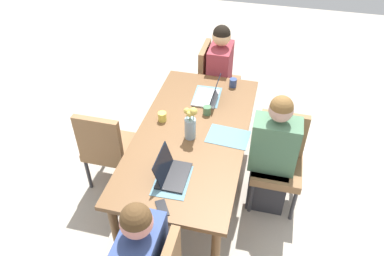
{
  "coord_description": "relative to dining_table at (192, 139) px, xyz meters",
  "views": [
    {
      "loc": [
        2.46,
        0.61,
        2.87
      ],
      "look_at": [
        0.0,
        0.0,
        0.77
      ],
      "focal_mm": 35.21,
      "sensor_mm": 36.0,
      "label": 1
    }
  ],
  "objects": [
    {
      "name": "flower_vase",
      "position": [
        0.06,
        0.0,
        0.22
      ],
      "size": [
        0.1,
        0.12,
        0.32
      ],
      "color": "#8EA8B7",
      "rests_on": "dining_table"
    },
    {
      "name": "coffee_mug_near_left",
      "position": [
        -0.82,
        0.23,
        0.12
      ],
      "size": [
        0.08,
        0.08,
        0.09
      ],
      "primitive_type": "cylinder",
      "color": "#33477A",
      "rests_on": "dining_table"
    },
    {
      "name": "chair_far_left_near",
      "position": [
        -0.12,
        0.78,
        -0.15
      ],
      "size": [
        0.44,
        0.44,
        0.9
      ],
      "color": "olive",
      "rests_on": "ground_plane"
    },
    {
      "name": "coffee_mug_near_right",
      "position": [
        -0.1,
        -0.3,
        0.12
      ],
      "size": [
        0.08,
        0.08,
        0.08
      ],
      "primitive_type": "cylinder",
      "color": "#DBC64C",
      "rests_on": "dining_table"
    },
    {
      "name": "chair_near_right_near",
      "position": [
        0.12,
        -0.79,
        -0.15
      ],
      "size": [
        0.44,
        0.44,
        0.9
      ],
      "color": "olive",
      "rests_on": "ground_plane"
    },
    {
      "name": "placemat_far_left_near",
      "position": [
        -0.02,
        0.32,
        0.08
      ],
      "size": [
        0.28,
        0.38,
        0.0
      ],
      "primitive_type": "cube",
      "rotation": [
        0.0,
        0.0,
        -1.64
      ],
      "color": "slate",
      "rests_on": "dining_table"
    },
    {
      "name": "placemat_head_right_left_far",
      "position": [
        0.59,
        -0.01,
        0.08
      ],
      "size": [
        0.37,
        0.27,
        0.0
      ],
      "primitive_type": "cube",
      "rotation": [
        0.0,
        0.0,
        3.18
      ],
      "color": "slate",
      "rests_on": "dining_table"
    },
    {
      "name": "phone_black",
      "position": [
        0.86,
        -0.01,
        0.08
      ],
      "size": [
        0.17,
        0.14,
        0.01
      ],
      "primitive_type": "cube",
      "rotation": [
        0.0,
        0.0,
        0.55
      ],
      "color": "black",
      "rests_on": "dining_table"
    },
    {
      "name": "laptop_head_left_left_mid",
      "position": [
        -0.53,
        0.04,
        0.12
      ],
      "size": [
        0.32,
        0.22,
        0.21
      ],
      "color": "silver",
      "rests_on": "dining_table"
    },
    {
      "name": "person_far_left_near",
      "position": [
        -0.04,
        0.72,
        -0.12
      ],
      "size": [
        0.36,
        0.4,
        1.19
      ],
      "color": "#2D2D33",
      "rests_on": "ground_plane"
    },
    {
      "name": "placemat_head_left_left_mid",
      "position": [
        -0.57,
        0.01,
        0.08
      ],
      "size": [
        0.37,
        0.27,
        0.0
      ],
      "primitive_type": "cube",
      "rotation": [
        0.0,
        0.0,
        0.04
      ],
      "color": "slate",
      "rests_on": "dining_table"
    },
    {
      "name": "chair_head_left_left_mid",
      "position": [
        -1.27,
        -0.05,
        -0.15
      ],
      "size": [
        0.44,
        0.44,
        0.9
      ],
      "color": "olive",
      "rests_on": "ground_plane"
    },
    {
      "name": "dining_table",
      "position": [
        0.0,
        0.0,
        0.0
      ],
      "size": [
        1.93,
        0.96,
        0.72
      ],
      "color": "brown",
      "rests_on": "ground_plane"
    },
    {
      "name": "laptop_head_right_left_far",
      "position": [
        0.55,
        -0.03,
        0.12
      ],
      "size": [
        0.32,
        0.22,
        0.21
      ],
      "color": "black",
      "rests_on": "dining_table"
    },
    {
      "name": "ground_plane",
      "position": [
        0.0,
        0.0,
        -0.65
      ],
      "size": [
        10.0,
        10.0,
        0.0
      ],
      "primitive_type": "plane",
      "color": "#B2A899"
    },
    {
      "name": "person_head_left_left_mid",
      "position": [
        -1.21,
        0.03,
        -0.12
      ],
      "size": [
        0.4,
        0.36,
        1.19
      ],
      "color": "#2D2D33",
      "rests_on": "ground_plane"
    },
    {
      "name": "coffee_mug_centre_left",
      "position": [
        -0.3,
        0.07,
        0.12
      ],
      "size": [
        0.08,
        0.08,
        0.08
      ],
      "primitive_type": "cylinder",
      "color": "#47704C",
      "rests_on": "dining_table"
    }
  ]
}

